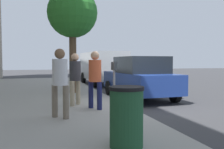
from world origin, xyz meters
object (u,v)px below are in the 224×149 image
(pedestrian_bystander, at_px, (60,77))
(parked_sedan_near, at_px, (139,77))
(parked_van_far, at_px, (102,66))
(street_tree, at_px, (72,14))
(parking_officer, at_px, (75,75))
(parking_meter, at_px, (114,74))
(pedestrian_at_meter, at_px, (95,75))
(trash_bin, at_px, (126,116))

(pedestrian_bystander, bearing_deg, parked_sedan_near, 2.41)
(parked_van_far, xyz_separation_m, street_tree, (-5.05, 2.61, 2.44))
(parking_officer, bearing_deg, parking_meter, 12.83)
(parking_meter, distance_m, pedestrian_at_meter, 0.70)
(parking_meter, relative_size, trash_bin, 1.40)
(street_tree, distance_m, trash_bin, 8.02)
(pedestrian_bystander, bearing_deg, parking_officer, 28.68)
(parked_van_far, bearing_deg, pedestrian_bystander, 160.44)
(parking_meter, height_order, street_tree, street_tree)
(pedestrian_at_meter, distance_m, parking_officer, 0.92)
(pedestrian_bystander, bearing_deg, street_tree, 37.44)
(parking_officer, bearing_deg, pedestrian_at_meter, -19.27)
(trash_bin, bearing_deg, street_tree, -0.40)
(parked_sedan_near, relative_size, trash_bin, 4.42)
(parking_meter, distance_m, pedestrian_bystander, 2.10)
(pedestrian_bystander, relative_size, trash_bin, 1.73)
(parked_sedan_near, distance_m, trash_bin, 6.49)
(pedestrian_at_meter, relative_size, street_tree, 0.37)
(trash_bin, bearing_deg, parked_van_far, -12.07)
(pedestrian_at_meter, distance_m, parked_van_far, 9.43)
(parked_sedan_near, height_order, street_tree, street_tree)
(parked_van_far, distance_m, trash_bin, 12.76)
(parked_van_far, xyz_separation_m, trash_bin, (-12.47, 2.67, -0.60))
(pedestrian_at_meter, relative_size, parked_van_far, 0.33)
(pedestrian_bystander, bearing_deg, trash_bin, -111.61)
(parking_officer, relative_size, parked_van_far, 0.32)
(parked_sedan_near, bearing_deg, parked_van_far, 0.02)
(parking_meter, bearing_deg, pedestrian_bystander, 123.24)
(parking_meter, xyz_separation_m, parking_officer, (0.55, 1.15, -0.04))
(trash_bin, bearing_deg, pedestrian_at_meter, -3.37)
(parking_officer, bearing_deg, street_tree, 122.53)
(pedestrian_bystander, distance_m, parked_van_far, 10.64)
(trash_bin, bearing_deg, parked_sedan_near, -24.32)
(parking_meter, bearing_deg, parked_van_far, -11.50)
(parking_officer, bearing_deg, trash_bin, -47.47)
(parked_van_far, bearing_deg, parked_sedan_near, -179.98)
(pedestrian_at_meter, relative_size, pedestrian_bystander, 0.99)
(parked_van_far, distance_m, street_tree, 6.19)
(street_tree, relative_size, trash_bin, 4.68)
(parked_van_far, bearing_deg, street_tree, 152.64)
(parking_meter, bearing_deg, parked_sedan_near, -38.02)
(pedestrian_bystander, xyz_separation_m, parked_sedan_near, (3.46, -3.57, -0.28))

